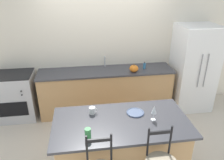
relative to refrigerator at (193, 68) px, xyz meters
The scene contains 13 objects.
ground_plane 2.06m from the refrigerator, behind, with size 18.00×18.00×0.00m, color beige.
wall_back 1.93m from the refrigerator, 168.07° to the left, with size 6.00×0.07×2.70m.
back_counter 1.88m from the refrigerator, behind, with size 2.72×0.65×0.93m.
sink_faucet 1.86m from the refrigerator, behind, with size 0.02×0.13×0.22m.
kitchen_island 2.50m from the refrigerator, 138.14° to the right, with size 1.80×0.92×0.90m.
refrigerator is the anchor object (origin of this frame).
oven_range 3.67m from the refrigerator, behind, with size 0.74×0.62×0.95m.
dinner_plate 2.18m from the refrigerator, 137.26° to the right, with size 0.25×0.25×0.02m.
wine_glass 2.19m from the refrigerator, 130.13° to the right, with size 0.07×0.07×0.21m.
coffee_mug 2.61m from the refrigerator, 147.36° to the right, with size 0.12×0.08×0.10m.
tumbler_cup 2.98m from the refrigerator, 139.83° to the right, with size 0.07×0.07×0.14m.
pumpkin_decoration 1.31m from the refrigerator, behind, with size 0.18×0.18×0.16m.
soap_bottle 1.05m from the refrigerator, behind, with size 0.05×0.05×0.14m.
Camera 1 is at (-0.46, -3.69, 2.61)m, focal length 35.00 mm.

